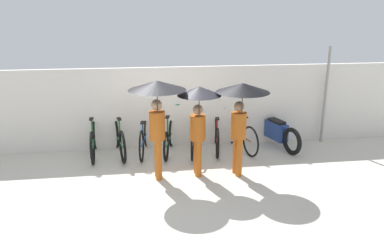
# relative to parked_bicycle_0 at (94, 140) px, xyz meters

# --- Properties ---
(ground_plane) EXTENTS (30.00, 30.00, 0.00)m
(ground_plane) POSITION_rel_parked_bicycle_0_xyz_m (1.78, -1.61, -0.40)
(ground_plane) COLOR beige
(back_wall) EXTENTS (12.52, 0.12, 2.03)m
(back_wall) POSITION_rel_parked_bicycle_0_xyz_m (1.78, 0.45, 0.62)
(back_wall) COLOR silver
(back_wall) RESTS_ON ground
(parked_bicycle_0) EXTENTS (0.44, 1.77, 1.07)m
(parked_bicycle_0) POSITION_rel_parked_bicycle_0_xyz_m (0.00, 0.00, 0.00)
(parked_bicycle_0) COLOR black
(parked_bicycle_0) RESTS_ON ground
(parked_bicycle_1) EXTENTS (0.53, 1.81, 1.03)m
(parked_bicycle_1) POSITION_rel_parked_bicycle_0_xyz_m (0.59, 0.00, -0.00)
(parked_bicycle_1) COLOR black
(parked_bicycle_1) RESTS_ON ground
(parked_bicycle_2) EXTENTS (0.44, 1.77, 1.05)m
(parked_bicycle_2) POSITION_rel_parked_bicycle_0_xyz_m (1.19, 0.01, -0.01)
(parked_bicycle_2) COLOR black
(parked_bicycle_2) RESTS_ON ground
(parked_bicycle_3) EXTENTS (0.52, 1.67, 1.11)m
(parked_bicycle_3) POSITION_rel_parked_bicycle_0_xyz_m (1.78, -0.05, -0.03)
(parked_bicycle_3) COLOR black
(parked_bicycle_3) RESTS_ON ground
(parked_bicycle_4) EXTENTS (0.49, 1.79, 0.97)m
(parked_bicycle_4) POSITION_rel_parked_bicycle_0_xyz_m (2.37, -0.06, -0.00)
(parked_bicycle_4) COLOR black
(parked_bicycle_4) RESTS_ON ground
(parked_bicycle_5) EXTENTS (0.47, 1.75, 1.06)m
(parked_bicycle_5) POSITION_rel_parked_bicycle_0_xyz_m (2.97, -0.01, -0.02)
(parked_bicycle_5) COLOR black
(parked_bicycle_5) RESTS_ON ground
(parked_bicycle_6) EXTENTS (0.56, 1.71, 0.97)m
(parked_bicycle_6) POSITION_rel_parked_bicycle_0_xyz_m (3.56, -0.04, -0.01)
(parked_bicycle_6) COLOR black
(parked_bicycle_6) RESTS_ON ground
(pedestrian_leading) EXTENTS (1.12, 1.12, 2.07)m
(pedestrian_leading) POSITION_rel_parked_bicycle_0_xyz_m (1.46, -1.53, 1.28)
(pedestrian_leading) COLOR #B25619
(pedestrian_leading) RESTS_ON ground
(pedestrian_center) EXTENTS (0.87, 0.87, 1.93)m
(pedestrian_center) POSITION_rel_parked_bicycle_0_xyz_m (2.29, -1.47, 1.07)
(pedestrian_center) COLOR #B25619
(pedestrian_center) RESTS_ON ground
(pedestrian_trailing) EXTENTS (1.07, 1.07, 1.99)m
(pedestrian_trailing) POSITION_rel_parked_bicycle_0_xyz_m (3.13, -1.58, 1.20)
(pedestrian_trailing) COLOR #B25619
(pedestrian_trailing) RESTS_ON ground
(motorcycle) EXTENTS (0.77, 1.91, 0.90)m
(motorcycle) POSITION_rel_parked_bicycle_0_xyz_m (4.52, 0.06, -0.02)
(motorcycle) COLOR black
(motorcycle) RESTS_ON ground
(awning_pole) EXTENTS (0.07, 0.07, 2.50)m
(awning_pole) POSITION_rel_parked_bicycle_0_xyz_m (5.84, 0.21, 0.85)
(awning_pole) COLOR gray
(awning_pole) RESTS_ON ground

